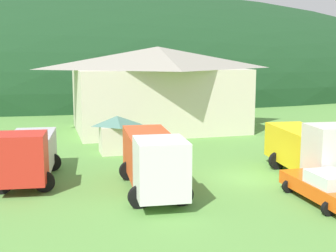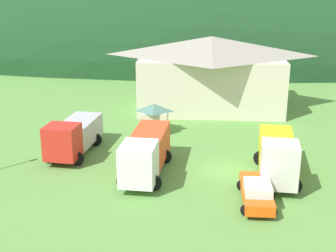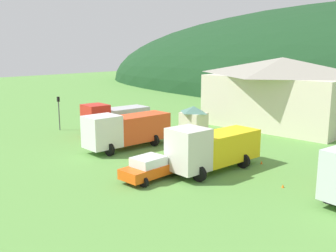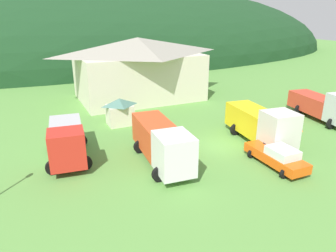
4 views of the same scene
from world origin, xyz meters
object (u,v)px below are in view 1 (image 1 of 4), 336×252
object	(u,v)px
play_shed_cream	(117,134)
crane_truck_red	(28,153)
traffic_cone_mid_row	(300,161)
depot_building	(158,87)
flatbed_truck_yellow	(312,149)
service_pickup_orange	(324,187)
heavy_rig_white	(153,159)

from	to	relation	value
play_shed_cream	crane_truck_red	size ratio (longest dim) A/B	0.37
play_shed_cream	traffic_cone_mid_row	xyz separation A→B (m)	(11.76, -5.83, -1.43)
crane_truck_red	traffic_cone_mid_row	distance (m)	17.98
depot_building	play_shed_cream	distance (m)	11.07
flatbed_truck_yellow	traffic_cone_mid_row	distance (m)	4.89
play_shed_cream	flatbed_truck_yellow	bearing A→B (deg)	-45.24
depot_building	flatbed_truck_yellow	xyz separation A→B (m)	(4.45, -19.23, -2.28)
service_pickup_orange	traffic_cone_mid_row	distance (m)	9.09
crane_truck_red	service_pickup_orange	size ratio (longest dim) A/B	1.43
depot_building	traffic_cone_mid_row	xyz separation A→B (m)	(6.32, -15.09, -4.09)
crane_truck_red	heavy_rig_white	world-z (taller)	heavy_rig_white
heavy_rig_white	traffic_cone_mid_row	world-z (taller)	heavy_rig_white
depot_building	crane_truck_red	distance (m)	19.48
play_shed_cream	traffic_cone_mid_row	world-z (taller)	play_shed_cream
crane_truck_red	flatbed_truck_yellow	bearing A→B (deg)	83.35
depot_building	traffic_cone_mid_row	bearing A→B (deg)	-67.28
depot_building	heavy_rig_white	distance (m)	20.07
flatbed_truck_yellow	crane_truck_red	bearing A→B (deg)	-97.04
heavy_rig_white	traffic_cone_mid_row	xyz separation A→B (m)	(11.47, 4.17, -1.81)
flatbed_truck_yellow	service_pickup_orange	world-z (taller)	flatbed_truck_yellow
play_shed_cream	flatbed_truck_yellow	size ratio (longest dim) A/B	0.35
crane_truck_red	traffic_cone_mid_row	size ratio (longest dim) A/B	14.64
service_pickup_orange	traffic_cone_mid_row	size ratio (longest dim) A/B	10.21
service_pickup_orange	crane_truck_red	bearing A→B (deg)	-118.33
service_pickup_orange	flatbed_truck_yellow	bearing A→B (deg)	155.66
depot_building	crane_truck_red	bearing A→B (deg)	-126.82
depot_building	flatbed_truck_yellow	bearing A→B (deg)	-76.98
depot_building	traffic_cone_mid_row	distance (m)	16.87
traffic_cone_mid_row	crane_truck_red	bearing A→B (deg)	-178.80
flatbed_truck_yellow	service_pickup_orange	distance (m)	4.62
flatbed_truck_yellow	traffic_cone_mid_row	size ratio (longest dim) A/B	15.48
play_shed_cream	flatbed_truck_yellow	world-z (taller)	flatbed_truck_yellow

